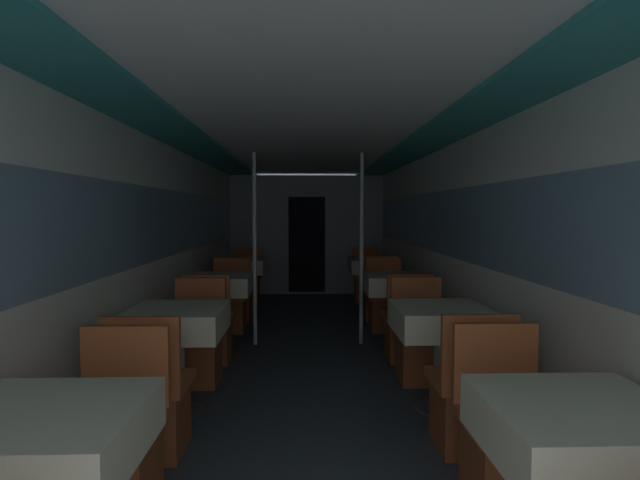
{
  "coord_description": "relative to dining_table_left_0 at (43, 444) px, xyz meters",
  "views": [
    {
      "loc": [
        -0.04,
        -1.02,
        1.45
      ],
      "look_at": [
        0.09,
        3.14,
        1.21
      ],
      "focal_mm": 28.0,
      "sensor_mm": 36.0,
      "label": 1
    }
  ],
  "objects": [
    {
      "name": "chair_left_far_1",
      "position": [
        -0.0,
        2.46,
        -0.36
      ],
      "size": [
        0.44,
        0.44,
        0.87
      ],
      "rotation": [
        0.0,
        0.0,
        3.14
      ],
      "color": "brown",
      "rests_on": "ground_plane"
    },
    {
      "name": "chair_right_near_3",
      "position": [
        1.91,
        4.88,
        -0.36
      ],
      "size": [
        0.44,
        0.44,
        0.87
      ],
      "color": "brown",
      "rests_on": "ground_plane"
    },
    {
      "name": "chair_left_near_3",
      "position": [
        -0.0,
        4.88,
        -0.36
      ],
      "size": [
        0.44,
        0.44,
        0.87
      ],
      "color": "brown",
      "rests_on": "ground_plane"
    },
    {
      "name": "chair_left_near_1",
      "position": [
        -0.0,
        1.21,
        -0.36
      ],
      "size": [
        0.44,
        0.44,
        0.87
      ],
      "color": "brown",
      "rests_on": "ground_plane"
    },
    {
      "name": "chair_right_far_1",
      "position": [
        1.91,
        2.46,
        -0.36
      ],
      "size": [
        0.44,
        0.44,
        0.87
      ],
      "rotation": [
        0.0,
        0.0,
        3.14
      ],
      "color": "brown",
      "rests_on": "ground_plane"
    },
    {
      "name": "chair_right_near_2",
      "position": [
        1.91,
        3.04,
        -0.36
      ],
      "size": [
        0.44,
        0.44,
        0.87
      ],
      "color": "brown",
      "rests_on": "ground_plane"
    },
    {
      "name": "chair_right_far_3",
      "position": [
        1.91,
        6.13,
        -0.36
      ],
      "size": [
        0.44,
        0.44,
        0.87
      ],
      "rotation": [
        0.0,
        0.0,
        3.14
      ],
      "color": "brown",
      "rests_on": "ground_plane"
    },
    {
      "name": "chair_right_far_0",
      "position": [
        1.91,
        0.63,
        -0.36
      ],
      "size": [
        0.44,
        0.44,
        0.87
      ],
      "rotation": [
        0.0,
        0.0,
        3.14
      ],
      "color": "brown",
      "rests_on": "ground_plane"
    },
    {
      "name": "dining_table_right_3",
      "position": [
        1.91,
        5.51,
        0.0
      ],
      "size": [
        0.66,
        0.66,
        0.76
      ],
      "color": "#4C4C51",
      "rests_on": "ground_plane"
    },
    {
      "name": "dining_table_left_3",
      "position": [
        0.0,
        5.51,
        0.0
      ],
      "size": [
        0.66,
        0.66,
        0.76
      ],
      "color": "#4C4C51",
      "rests_on": "ground_plane"
    },
    {
      "name": "chair_left_far_2",
      "position": [
        -0.0,
        4.3,
        -0.36
      ],
      "size": [
        0.44,
        0.44,
        0.87
      ],
      "rotation": [
        0.0,
        0.0,
        3.14
      ],
      "color": "brown",
      "rests_on": "ground_plane"
    },
    {
      "name": "ceiling_panel",
      "position": [
        0.95,
        3.01,
        1.49
      ],
      "size": [
        2.73,
        10.24,
        0.07
      ],
      "color": "white",
      "rests_on": "wall_left"
    },
    {
      "name": "bulkhead_far",
      "position": [
        0.95,
        7.03,
        0.4
      ],
      "size": [
        2.68,
        0.09,
        2.08
      ],
      "color": "gray",
      "rests_on": "ground_plane"
    },
    {
      "name": "chair_left_far_0",
      "position": [
        -0.0,
        0.63,
        -0.36
      ],
      "size": [
        0.44,
        0.44,
        0.87
      ],
      "rotation": [
        0.0,
        0.0,
        3.14
      ],
      "color": "brown",
      "rests_on": "ground_plane"
    },
    {
      "name": "chair_right_near_1",
      "position": [
        1.91,
        1.21,
        -0.36
      ],
      "size": [
        0.44,
        0.44,
        0.87
      ],
      "color": "brown",
      "rests_on": "ground_plane"
    },
    {
      "name": "dining_table_left_1",
      "position": [
        0.0,
        1.84,
        0.0
      ],
      "size": [
        0.66,
        0.66,
        0.76
      ],
      "color": "#4C4C51",
      "rests_on": "ground_plane"
    },
    {
      "name": "support_pole_left_2",
      "position": [
        0.37,
        3.67,
        0.4
      ],
      "size": [
        0.04,
        0.04,
        2.08
      ],
      "color": "silver",
      "rests_on": "ground_plane"
    },
    {
      "name": "dining_table_left_2",
      "position": [
        0.0,
        3.67,
        0.0
      ],
      "size": [
        0.66,
        0.66,
        0.76
      ],
      "color": "#4C4C51",
      "rests_on": "ground_plane"
    },
    {
      "name": "dining_table_right_1",
      "position": [
        1.91,
        1.84,
        0.0
      ],
      "size": [
        0.66,
        0.66,
        0.76
      ],
      "color": "#4C4C51",
      "rests_on": "ground_plane"
    },
    {
      "name": "wall_left",
      "position": [
        -0.41,
        3.01,
        0.45
      ],
      "size": [
        0.05,
        10.24,
        2.08
      ],
      "color": "silver",
      "rests_on": "ground_plane"
    },
    {
      "name": "chair_right_far_2",
      "position": [
        1.91,
        4.3,
        -0.36
      ],
      "size": [
        0.44,
        0.44,
        0.87
      ],
      "rotation": [
        0.0,
        0.0,
        3.14
      ],
      "color": "brown",
      "rests_on": "ground_plane"
    },
    {
      "name": "support_pole_right_2",
      "position": [
        1.53,
        3.67,
        0.4
      ],
      "size": [
        0.04,
        0.04,
        2.08
      ],
      "color": "silver",
      "rests_on": "ground_plane"
    },
    {
      "name": "chair_left_far_3",
      "position": [
        -0.0,
        6.13,
        -0.36
      ],
      "size": [
        0.44,
        0.44,
        0.87
      ],
      "rotation": [
        0.0,
        0.0,
        3.14
      ],
      "color": "brown",
      "rests_on": "ground_plane"
    },
    {
      "name": "chair_left_near_2",
      "position": [
        -0.0,
        3.04,
        -0.36
      ],
      "size": [
        0.44,
        0.44,
        0.87
      ],
      "color": "brown",
      "rests_on": "ground_plane"
    },
    {
      "name": "dining_table_left_0",
      "position": [
        0.0,
        0.0,
        0.0
      ],
      "size": [
        0.66,
        0.66,
        0.76
      ],
      "color": "#4C4C51",
      "rests_on": "ground_plane"
    },
    {
      "name": "dining_table_right_0",
      "position": [
        1.91,
        0.0,
        0.0
      ],
      "size": [
        0.66,
        0.66,
        0.76
      ],
      "color": "#4C4C51",
      "rests_on": "ground_plane"
    },
    {
      "name": "dining_table_right_2",
      "position": [
        1.91,
        3.67,
        0.0
      ],
      "size": [
        0.66,
        0.66,
        0.76
      ],
      "color": "#4C4C51",
      "rests_on": "ground_plane"
    },
    {
      "name": "wall_right",
      "position": [
        2.32,
        3.01,
        0.45
      ],
      "size": [
        0.05,
        10.24,
        2.08
      ],
      "color": "silver",
      "rests_on": "ground_plane"
    }
  ]
}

